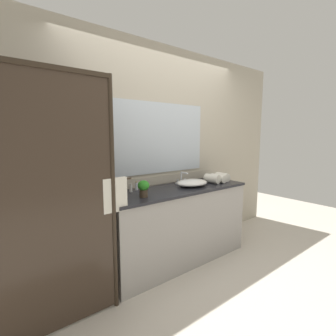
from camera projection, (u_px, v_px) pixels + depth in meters
name	position (u px, v px, depth m)	size (l,w,h in m)	color
ground_plane	(178.00, 260.00, 3.00)	(8.00, 8.00, 0.00)	beige
wall_back_with_mirror	(161.00, 152.00, 3.09)	(4.40, 0.06, 2.60)	#B2A893
vanity_cabinet	(177.00, 225.00, 2.95)	(1.80, 0.58, 0.90)	#9E9993
shower_enclosure	(70.00, 198.00, 1.94)	(1.20, 0.59, 2.00)	#2D2319
sink_basin	(192.00, 183.00, 2.99)	(0.41, 0.31, 0.08)	white
faucet	(182.00, 180.00, 3.14)	(0.17, 0.14, 0.15)	silver
potted_plant	(144.00, 187.00, 2.46)	(0.12, 0.12, 0.17)	#473828
soap_dish	(109.00, 194.00, 2.54)	(0.10, 0.07, 0.04)	silver
amenity_bottle_conditioner	(131.00, 188.00, 2.67)	(0.03, 0.03, 0.09)	white
amenity_bottle_shampoo	(136.00, 186.00, 2.77)	(0.03, 0.03, 0.10)	silver
rolled_towel_near_edge	(222.00, 177.00, 3.31)	(0.11, 0.11, 0.19)	silver
rolled_towel_middle	(218.00, 178.00, 3.23)	(0.11, 0.11, 0.22)	silver
rolled_towel_far_edge	(212.00, 179.00, 3.16)	(0.12, 0.12, 0.19)	silver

